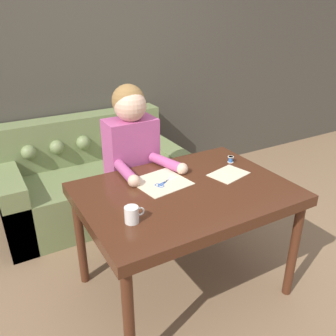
{
  "coord_description": "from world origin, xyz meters",
  "views": [
    {
      "loc": [
        -1.12,
        -1.55,
        1.82
      ],
      "look_at": [
        -0.11,
        0.22,
        0.88
      ],
      "focal_mm": 38.0,
      "sensor_mm": 36.0,
      "label": 1
    }
  ],
  "objects_px": {
    "dining_table": "(186,200)",
    "couch": "(91,181)",
    "thread_spool": "(231,159)",
    "person": "(133,170)",
    "scissors": "(163,183)",
    "mug": "(132,215)"
  },
  "relations": [
    {
      "from": "dining_table",
      "to": "couch",
      "type": "relative_size",
      "value": 0.8
    },
    {
      "from": "thread_spool",
      "to": "person",
      "type": "bearing_deg",
      "value": 146.27
    },
    {
      "from": "person",
      "to": "dining_table",
      "type": "bearing_deg",
      "value": -80.86
    },
    {
      "from": "scissors",
      "to": "thread_spool",
      "type": "relative_size",
      "value": 4.3
    },
    {
      "from": "couch",
      "to": "dining_table",
      "type": "bearing_deg",
      "value": -80.88
    },
    {
      "from": "person",
      "to": "thread_spool",
      "type": "distance_m",
      "value": 0.73
    },
    {
      "from": "scissors",
      "to": "person",
      "type": "bearing_deg",
      "value": 91.09
    },
    {
      "from": "couch",
      "to": "thread_spool",
      "type": "xyz_separation_m",
      "value": [
        0.71,
        -1.12,
        0.49
      ]
    },
    {
      "from": "dining_table",
      "to": "thread_spool",
      "type": "bearing_deg",
      "value": 20.64
    },
    {
      "from": "couch",
      "to": "scissors",
      "type": "xyz_separation_m",
      "value": [
        0.12,
        -1.17,
        0.47
      ]
    },
    {
      "from": "scissors",
      "to": "couch",
      "type": "bearing_deg",
      "value": 96.01
    },
    {
      "from": "dining_table",
      "to": "mug",
      "type": "height_order",
      "value": "mug"
    },
    {
      "from": "scissors",
      "to": "mug",
      "type": "height_order",
      "value": "mug"
    },
    {
      "from": "couch",
      "to": "mug",
      "type": "relative_size",
      "value": 14.28
    },
    {
      "from": "mug",
      "to": "thread_spool",
      "type": "distance_m",
      "value": 1.01
    },
    {
      "from": "dining_table",
      "to": "mug",
      "type": "relative_size",
      "value": 11.48
    },
    {
      "from": "person",
      "to": "scissors",
      "type": "height_order",
      "value": "person"
    },
    {
      "from": "thread_spool",
      "to": "dining_table",
      "type": "bearing_deg",
      "value": -159.36
    },
    {
      "from": "scissors",
      "to": "mug",
      "type": "relative_size",
      "value": 1.71
    },
    {
      "from": "mug",
      "to": "person",
      "type": "bearing_deg",
      "value": 65.5
    },
    {
      "from": "scissors",
      "to": "thread_spool",
      "type": "distance_m",
      "value": 0.59
    },
    {
      "from": "person",
      "to": "scissors",
      "type": "bearing_deg",
      "value": -88.91
    }
  ]
}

